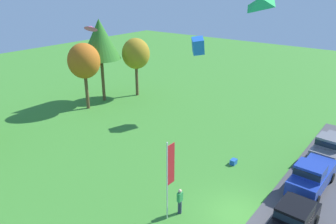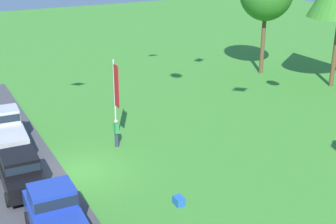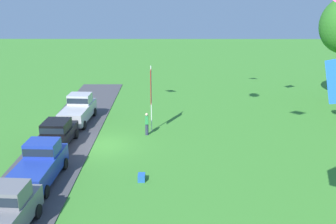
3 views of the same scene
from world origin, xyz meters
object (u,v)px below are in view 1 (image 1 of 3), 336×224
tree_center_back (84,61)px  flag_banner (170,170)px  car_pickup_mid_row (312,176)px  kite_delta_mid_center (91,28)px  tree_left_of_center (136,54)px  person_beside_suv (180,201)px  car_sedan_near_entrance (293,218)px  cooler_box (234,162)px  tree_right_of_center (100,39)px  car_pickup_by_flagpole (331,147)px  kite_diamond_near_flag (260,2)px  kite_box_over_trees (198,46)px

tree_center_back → flag_banner: bearing=-116.1°
car_pickup_mid_row → kite_delta_mid_center: 19.63m
kite_delta_mid_center → tree_left_of_center: bearing=27.6°
tree_center_back → kite_delta_mid_center: 9.59m
person_beside_suv → tree_center_back: (8.42, 18.78, 4.50)m
car_sedan_near_entrance → car_pickup_mid_row: size_ratio=0.88×
tree_left_of_center → flag_banner: (-15.88, -17.27, -2.00)m
cooler_box → kite_delta_mid_center: size_ratio=0.52×
car_pickup_mid_row → tree_right_of_center: tree_right_of_center is taller
person_beside_suv → tree_center_back: bearing=65.8°
car_pickup_by_flagpole → tree_center_back: 25.09m
car_sedan_near_entrance → flag_banner: flag_banner is taller
car_sedan_near_entrance → kite_delta_mid_center: (1.50, 17.62, 8.83)m
car_pickup_mid_row → flag_banner: size_ratio=1.00×
car_pickup_mid_row → kite_diamond_near_flag: bearing=171.9°
tree_right_of_center → kite_diamond_near_flag: kite_diamond_near_flag is taller
kite_delta_mid_center → kite_box_over_trees: 11.05m
cooler_box → kite_box_over_trees: 12.62m
person_beside_suv → kite_delta_mid_center: bearing=71.5°
kite_delta_mid_center → kite_diamond_near_flag: size_ratio=1.05×
cooler_box → kite_diamond_near_flag: kite_diamond_near_flag is taller
car_pickup_by_flagpole → tree_left_of_center: tree_left_of_center is taller
tree_left_of_center → car_pickup_by_flagpole: bearing=-96.5°
tree_left_of_center → kite_delta_mid_center: bearing=-152.4°
car_pickup_mid_row → tree_center_back: 24.75m
kite_delta_mid_center → tree_right_of_center: bearing=46.0°
person_beside_suv → tree_right_of_center: 23.43m
tree_right_of_center → kite_diamond_near_flag: bearing=-118.0°
car_pickup_mid_row → person_beside_suv: car_pickup_mid_row is taller
car_pickup_by_flagpole → tree_center_back: size_ratio=0.70×
car_sedan_near_entrance → kite_delta_mid_center: size_ratio=4.10×
tree_left_of_center → cooler_box: tree_left_of_center is taller
tree_left_of_center → kite_delta_mid_center: (-11.39, -5.96, 4.66)m
tree_left_of_center → kite_delta_mid_center: kite_delta_mid_center is taller
kite_box_over_trees → kite_diamond_near_flag: kite_diamond_near_flag is taller
tree_right_of_center → flag_banner: tree_right_of_center is taller
car_sedan_near_entrance → tree_center_back: 25.87m
car_pickup_by_flagpole → car_sedan_near_entrance: bearing=-177.7°
flag_banner → tree_center_back: bearing=63.9°
cooler_box → kite_box_over_trees: bearing=49.6°
person_beside_suv → kite_box_over_trees: kite_box_over_trees is taller
car_sedan_near_entrance → cooler_box: 7.88m
tree_right_of_center → tree_center_back: bearing=-167.7°
tree_center_back → kite_delta_mid_center: (-4.54, -7.15, 4.50)m
flag_banner → kite_diamond_near_flag: (-0.62, -4.66, 9.28)m
tree_center_back → flag_banner: tree_center_back is taller
person_beside_suv → kite_diamond_near_flag: kite_diamond_near_flag is taller
tree_center_back → car_pickup_by_flagpole: bearing=-80.2°
cooler_box → kite_diamond_near_flag: 15.62m
car_sedan_near_entrance → flag_banner: bearing=115.4°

